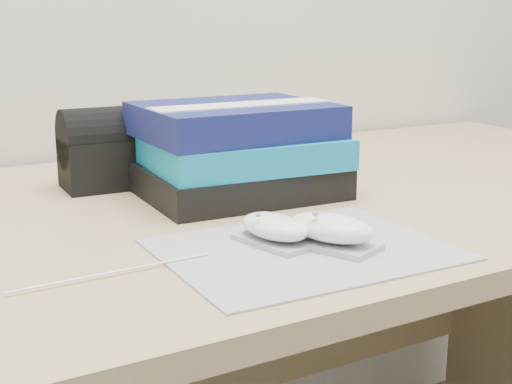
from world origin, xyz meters
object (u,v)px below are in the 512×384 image
desk (262,322)px  mouse_front (331,230)px  pouch (106,149)px  book_stack (238,150)px  mouse_rear (275,229)px

desk → mouse_front: (-0.10, -0.32, 0.26)m
desk → pouch: (-0.22, 0.10, 0.29)m
mouse_front → book_stack: 0.28m
pouch → mouse_rear: bearing=-79.4°
book_stack → pouch: bearing=136.8°
mouse_front → pouch: (-0.12, 0.42, 0.04)m
desk → pouch: size_ratio=11.65×
mouse_front → pouch: pouch is taller
desk → mouse_rear: (-0.14, -0.27, 0.25)m
mouse_rear → mouse_front: size_ratio=0.86×
book_stack → desk: bearing=30.6°
desk → pouch: pouch is taller
mouse_rear → mouse_front: bearing=-40.0°
desk → book_stack: book_stack is taller
book_stack → mouse_front: bearing=-96.6°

